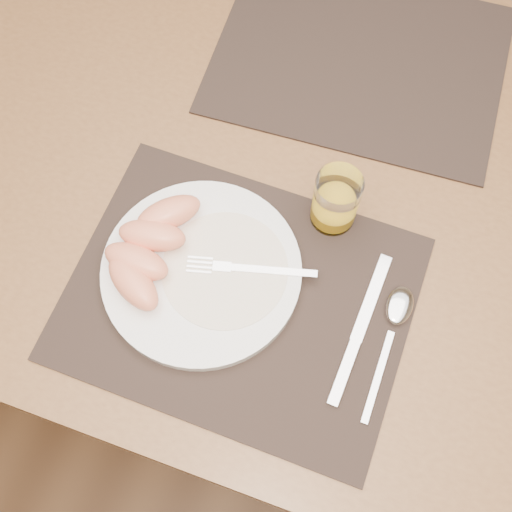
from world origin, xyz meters
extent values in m
plane|color=brown|center=(0.00, 0.00, 0.00)|extent=(5.00, 5.00, 0.00)
cube|color=brown|center=(0.00, 0.00, 0.73)|extent=(1.40, 0.90, 0.04)
cylinder|color=brown|center=(-0.62, 0.37, 0.35)|extent=(0.06, 0.06, 0.71)
cube|color=black|center=(-0.03, -0.22, 0.75)|extent=(0.46, 0.36, 0.00)
cube|color=black|center=(0.01, 0.22, 0.75)|extent=(0.47, 0.37, 0.00)
cylinder|color=white|center=(-0.09, -0.20, 0.76)|extent=(0.27, 0.27, 0.02)
cylinder|color=white|center=(-0.06, -0.19, 0.77)|extent=(0.17, 0.17, 0.00)
cube|color=silver|center=(0.01, -0.18, 0.77)|extent=(0.11, 0.04, 0.00)
cube|color=silver|center=(-0.06, -0.19, 0.77)|extent=(0.03, 0.02, 0.00)
cube|color=silver|center=(-0.09, -0.20, 0.77)|extent=(0.04, 0.03, 0.00)
cube|color=silver|center=(0.14, -0.16, 0.76)|extent=(0.02, 0.13, 0.00)
cube|color=silver|center=(0.13, -0.27, 0.76)|extent=(0.02, 0.09, 0.01)
cube|color=silver|center=(0.18, -0.26, 0.76)|extent=(0.01, 0.13, 0.00)
ellipsoid|color=silver|center=(0.18, -0.16, 0.76)|extent=(0.04, 0.06, 0.01)
cylinder|color=white|center=(0.05, -0.06, 0.80)|extent=(0.06, 0.06, 0.10)
cylinder|color=yellow|center=(0.05, -0.06, 0.77)|extent=(0.05, 0.05, 0.02)
ellipsoid|color=#EC8960|center=(-0.16, -0.26, 0.79)|extent=(0.10, 0.08, 0.04)
ellipsoid|color=#EC8960|center=(-0.17, -0.23, 0.79)|extent=(0.09, 0.05, 0.04)
ellipsoid|color=#EC8960|center=(-0.16, -0.19, 0.79)|extent=(0.10, 0.06, 0.04)
ellipsoid|color=#EC8960|center=(-0.15, -0.15, 0.79)|extent=(0.10, 0.10, 0.04)
camera|label=1|loc=(0.09, -0.48, 1.56)|focal=45.00mm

